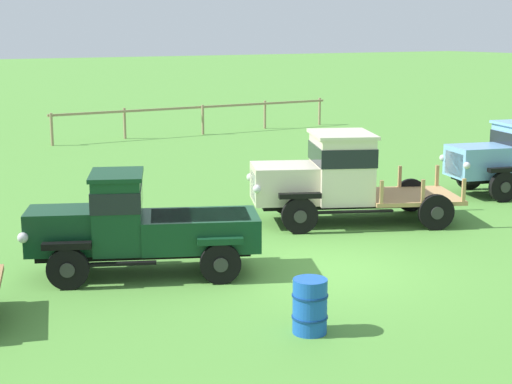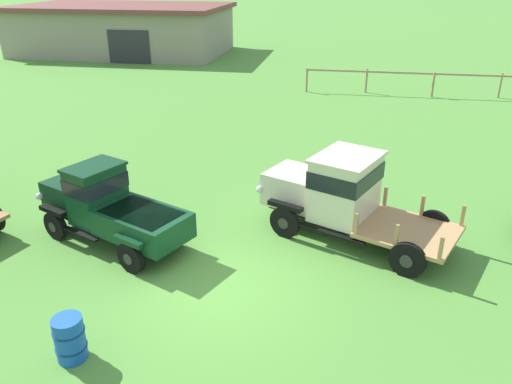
% 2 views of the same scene
% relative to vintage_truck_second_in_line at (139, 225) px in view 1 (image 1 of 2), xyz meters
% --- Properties ---
extents(ground_plane, '(240.00, 240.00, 0.00)m').
position_rel_vintage_truck_second_in_line_xyz_m(ground_plane, '(3.17, -1.53, -1.00)').
color(ground_plane, '#518E38').
extents(paddock_fence, '(13.92, 0.59, 1.36)m').
position_rel_vintage_truck_second_in_line_xyz_m(paddock_fence, '(10.44, 18.37, -0.02)').
color(paddock_fence, '#997F60').
rests_on(paddock_fence, ground).
extents(vintage_truck_second_in_line, '(4.66, 3.07, 2.04)m').
position_rel_vintage_truck_second_in_line_xyz_m(vintage_truck_second_in_line, '(0.00, 0.00, 0.00)').
color(vintage_truck_second_in_line, black).
rests_on(vintage_truck_second_in_line, ground).
extents(vintage_truck_midrow_center, '(5.45, 3.81, 2.25)m').
position_rel_vintage_truck_second_in_line_xyz_m(vintage_truck_midrow_center, '(5.75, 1.51, 0.21)').
color(vintage_truck_midrow_center, black).
rests_on(vintage_truck_midrow_center, ground).
extents(oil_drum_beside_row, '(0.58, 0.58, 0.89)m').
position_rel_vintage_truck_second_in_line_xyz_m(oil_drum_beside_row, '(1.15, -4.20, -0.55)').
color(oil_drum_beside_row, '#1951B2').
rests_on(oil_drum_beside_row, ground).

